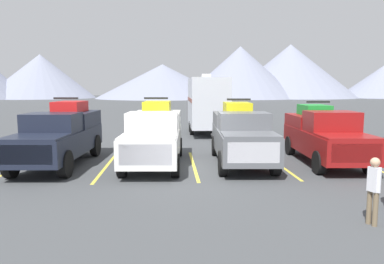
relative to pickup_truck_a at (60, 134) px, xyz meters
name	(u,v)px	position (x,y,z in m)	size (l,w,h in m)	color
ground_plane	(195,169)	(5.30, -1.31, -1.22)	(240.00, 240.00, 0.00)	#3F4244
pickup_truck_a	(60,134)	(0.00, 0.00, 0.00)	(2.40, 5.95, 2.66)	black
pickup_truck_b	(155,134)	(3.76, -0.20, -0.02)	(2.36, 5.77, 2.66)	white
pickup_truck_c	(241,134)	(7.23, -0.27, -0.03)	(2.36, 5.68, 2.60)	#595B60
pickup_truck_d	(324,134)	(10.68, -0.26, -0.07)	(2.34, 5.67, 2.49)	maroon
lot_stripe_a	(17,167)	(-1.54, -0.52, -1.21)	(0.12, 5.50, 0.01)	gold
lot_stripe_b	(107,166)	(1.88, -0.52, -1.21)	(0.12, 5.50, 0.01)	gold
lot_stripe_c	(193,165)	(5.30, -0.52, -1.21)	(0.12, 5.50, 0.01)	gold
lot_stripe_d	(278,164)	(8.72, -0.52, -1.21)	(0.12, 5.50, 0.01)	gold
lot_stripe_e	(360,163)	(12.14, -0.52, -1.21)	(0.12, 5.50, 0.01)	gold
camper_trailer_a	(207,102)	(6.84, 9.37, 0.86)	(2.39, 7.27, 3.95)	silver
person_c	(374,186)	(8.90, -7.09, -0.33)	(0.25, 0.32, 1.54)	#726047
mountain_ridge	(163,73)	(2.59, 85.73, 5.66)	(144.91, 43.86, 17.21)	gray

